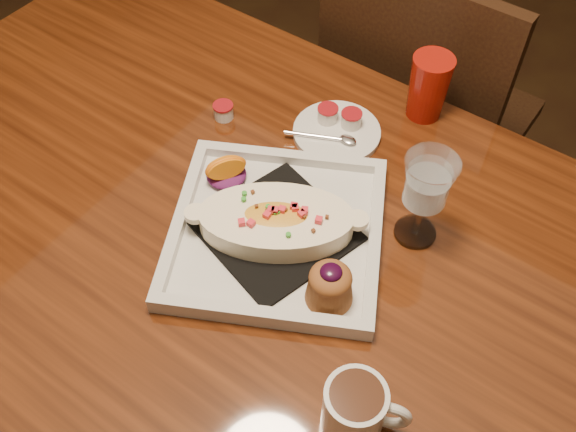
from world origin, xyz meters
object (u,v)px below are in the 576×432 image
Objects in this scene: chair_far at (419,119)px; red_tumbler at (428,87)px; table at (250,271)px; coffee_mug at (357,407)px; plate at (280,230)px; goblet at (427,186)px; saucer at (336,129)px.

chair_far is 7.76× the size of red_tumbler.
table is 1.61× the size of chair_far.
plate is at bearing 121.58° from coffee_mug.
goblet is (0.21, -0.47, 0.35)m from chair_far.
saucer reaches higher than table.
saucer is (-0.01, -0.36, 0.25)m from chair_far.
goblet reaches higher than coffee_mug.
table is at bearing -87.80° from saucer.
goblet is 0.26m from saucer.
plate is at bearing 94.37° from chair_far.
table is at bearing 129.65° from coffee_mug.
table is 0.35m from coffee_mug.
table is at bearing 90.00° from chair_far.
red_tumbler is at bearing 77.51° from table.
goblet reaches higher than red_tumbler.
saucer is 1.27× the size of red_tumbler.
plate is at bearing -76.90° from saucer.
chair_far is 6.11× the size of saucer.
chair_far reaches higher than table.
red_tumbler is at bearing 86.82° from coffee_mug.
red_tumbler is (0.10, 0.13, 0.05)m from saucer.
chair_far is at bearing 113.50° from goblet.
red_tumbler reaches higher than coffee_mug.
chair_far is 8.75× the size of coffee_mug.
table is 0.65m from chair_far.
plate is 2.62× the size of goblet.
table is 0.33m from goblet.
table is at bearing -102.49° from red_tumbler.
coffee_mug reaches higher than saucer.
plate is 0.29m from coffee_mug.
goblet is 0.28m from red_tumbler.
saucer is at bearing 88.39° from chair_far.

